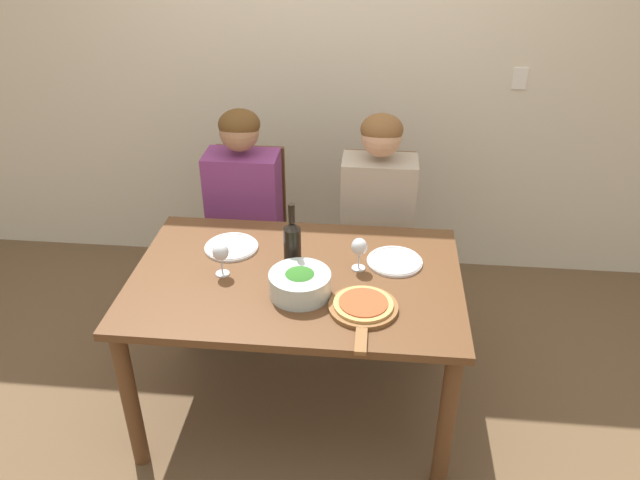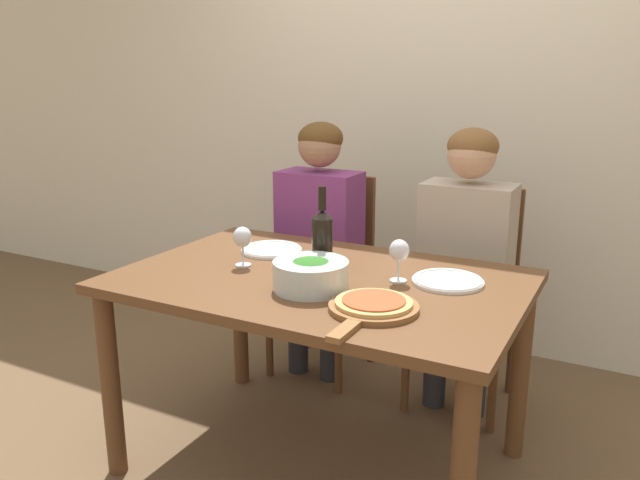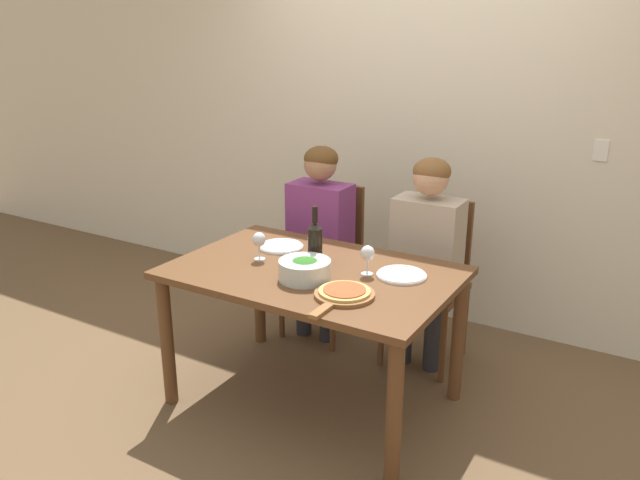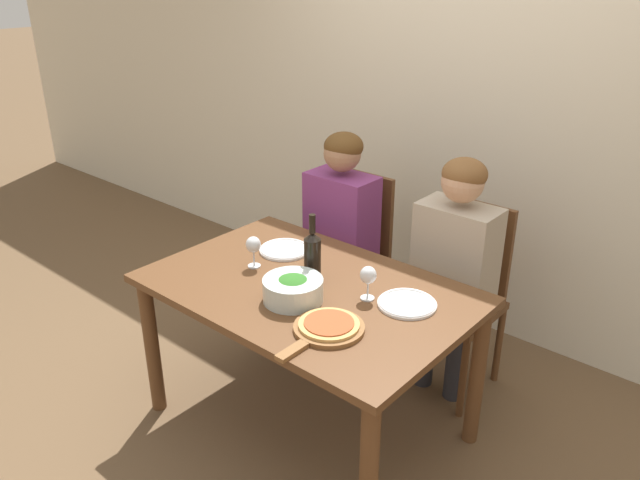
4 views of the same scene
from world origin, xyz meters
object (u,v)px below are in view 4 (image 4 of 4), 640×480
(wine_glass_right, at_px, (368,277))
(dinner_plate_right, at_px, (407,303))
(person_man, at_px, (454,257))
(person_woman, at_px, (339,221))
(dinner_plate_left, at_px, (285,249))
(pizza_on_board, at_px, (327,327))
(wine_bottle, at_px, (312,255))
(chair_left, at_px, (351,252))
(broccoli_bowl, at_px, (293,289))
(wine_glass_left, at_px, (253,246))
(chair_right, at_px, (461,291))

(wine_glass_right, bearing_deg, dinner_plate_right, 21.60)
(person_man, height_order, dinner_plate_right, person_man)
(person_woman, distance_m, dinner_plate_left, 0.49)
(person_man, distance_m, dinner_plate_right, 0.54)
(pizza_on_board, bearing_deg, dinner_plate_left, 146.42)
(pizza_on_board, bearing_deg, wine_bottle, 139.13)
(dinner_plate_left, xyz_separation_m, dinner_plate_right, (0.75, -0.05, 0.00))
(wine_bottle, distance_m, dinner_plate_right, 0.47)
(pizza_on_board, bearing_deg, person_man, 87.33)
(chair_left, distance_m, person_woman, 0.26)
(chair_left, height_order, broccoli_bowl, chair_left)
(chair_left, bearing_deg, wine_glass_left, -86.18)
(wine_glass_left, bearing_deg, person_man, 46.78)
(person_man, bearing_deg, person_woman, 180.00)
(person_man, relative_size, broccoli_bowl, 4.88)
(broccoli_bowl, xyz_separation_m, dinner_plate_right, (0.39, 0.27, -0.04))
(broccoli_bowl, relative_size, pizza_on_board, 0.61)
(person_man, bearing_deg, wine_glass_right, -97.04)
(dinner_plate_left, bearing_deg, broccoli_bowl, -42.06)
(person_woman, relative_size, dinner_plate_left, 5.04)
(broccoli_bowl, xyz_separation_m, wine_glass_right, (0.23, 0.21, 0.05))
(person_woman, xyz_separation_m, person_man, (0.71, 0.00, 0.00))
(chair_right, relative_size, dinner_plate_left, 3.93)
(chair_left, height_order, chair_right, same)
(pizza_on_board, bearing_deg, dinner_plate_right, 70.90)
(chair_left, xyz_separation_m, wine_glass_left, (0.05, -0.81, 0.34))
(chair_left, distance_m, wine_glass_right, 1.01)
(chair_left, height_order, wine_glass_right, chair_left)
(chair_left, bearing_deg, dinner_plate_right, -39.24)
(chair_right, bearing_deg, dinner_plate_left, -138.00)
(broccoli_bowl, distance_m, dinner_plate_left, 0.49)
(broccoli_bowl, bearing_deg, pizza_on_board, -18.62)
(chair_right, bearing_deg, person_man, -90.00)
(person_man, height_order, wine_glass_left, person_man)
(wine_bottle, height_order, dinner_plate_right, wine_bottle)
(person_woman, bearing_deg, dinner_plate_left, -84.64)
(chair_right, xyz_separation_m, wine_glass_right, (-0.07, -0.71, 0.34))
(wine_glass_left, bearing_deg, wine_bottle, 14.20)
(person_man, xyz_separation_m, wine_glass_left, (-0.66, -0.70, 0.11))
(wine_bottle, distance_m, wine_glass_left, 0.31)
(dinner_plate_left, xyz_separation_m, wine_glass_left, (0.01, -0.21, 0.10))
(pizza_on_board, bearing_deg, chair_left, 123.44)
(dinner_plate_left, relative_size, wine_glass_left, 1.63)
(wine_bottle, bearing_deg, dinner_plate_left, 155.56)
(chair_left, height_order, dinner_plate_right, chair_left)
(person_man, distance_m, broccoli_bowl, 0.87)
(wine_bottle, xyz_separation_m, broccoli_bowl, (0.06, -0.19, -0.07))
(pizza_on_board, bearing_deg, broccoli_bowl, 161.38)
(person_man, height_order, broccoli_bowl, person_man)
(wine_glass_left, distance_m, wine_glass_right, 0.59)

